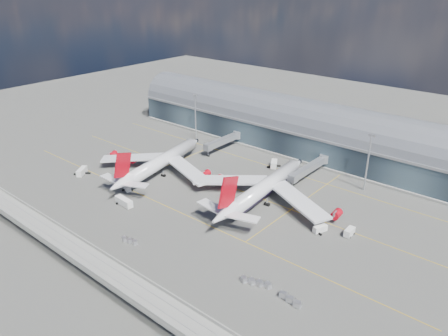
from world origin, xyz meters
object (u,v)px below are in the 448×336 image
Objects in this scene: airliner_right at (263,189)px; service_truck_0 at (82,172)px; floodlight_mast_right at (368,161)px; floodlight_mast_left at (195,116)px; service_truck_4 at (349,232)px; service_truck_2 at (124,202)px; cargo_train_0 at (129,241)px; service_truck_3 at (320,229)px; cargo_train_2 at (290,300)px; service_truck_5 at (274,164)px; airliner_left at (159,162)px; cargo_train_1 at (256,282)px; service_truck_1 at (127,188)px.

service_truck_0 is (-79.78, -33.05, -4.02)m from airliner_right.
service_truck_0 is at bearing -147.17° from floodlight_mast_right.
service_truck_4 is (111.05, -37.88, -12.17)m from floodlight_mast_left.
service_truck_2 is at bearing -67.48° from floodlight_mast_left.
service_truck_3 is at bearing -30.83° from cargo_train_0.
service_truck_3 is (1.86, -42.42, -12.31)m from floodlight_mast_right.
floodlight_mast_left reaches higher than service_truck_3.
service_truck_2 is 1.17× the size of cargo_train_2.
airliner_right is 30.59m from service_truck_3.
service_truck_5 is (-45.47, 37.56, 0.37)m from service_truck_3.
airliner_left is 89.26m from cargo_train_1.
service_truck_2 reaches higher than service_truck_3.
cargo_train_2 is (91.32, -14.59, -0.39)m from service_truck_1.
airliner_right is 39.12m from service_truck_4.
service_truck_4 reaches higher than cargo_train_1.
service_truck_5 reaches higher than service_truck_3.
cargo_train_0 is (61.69, -21.82, -0.84)m from service_truck_0.
cargo_train_2 is at bearing -66.73° from cargo_train_0.
service_truck_4 is (38.87, -1.51, -4.17)m from airliner_right.
cargo_train_2 is (93.69, -35.67, -4.92)m from airliner_left.
floodlight_mast_right is 103.23m from service_truck_1.
service_truck_1 is at bearing -141.64° from service_truck_3.
service_truck_2 reaches higher than cargo_train_2.
service_truck_2 is at bearing 77.27° from cargo_train_2.
service_truck_0 is (-27.25, -24.00, -4.20)m from airliner_left.
airliner_right is at bearing 176.32° from service_truck_4.
service_truck_1 is 92.48m from cargo_train_2.
service_truck_0 reaches higher than cargo_train_1.
cargo_train_0 is (-45.91, -91.25, -12.85)m from floodlight_mast_right.
service_truck_3 is (70.52, 33.15, -0.39)m from service_truck_2.
service_truck_1 is (22.02, -66.51, -12.35)m from floodlight_mast_left.
service_truck_0 is at bearing -150.28° from airliner_left.
floodlight_mast_right reaches higher than service_truck_3.
floodlight_mast_left is 3.77× the size of cargo_train_0.
floodlight_mast_left is at bearing 26.69° from service_truck_2.
floodlight_mast_left is 139.95m from cargo_train_2.
cargo_train_2 reaches higher than cargo_train_0.
service_truck_0 is 1.12× the size of cargo_train_0.
cargo_train_2 is (41.16, -44.72, -4.74)m from airliner_right.
floodlight_mast_left is at bearing 146.14° from service_truck_5.
cargo_train_0 is (34.44, -45.82, -5.04)m from airliner_left.
service_truck_1 is at bearing -153.86° from airliner_right.
service_truck_0 is at bearing -96.25° from floodlight_mast_left.
cargo_train_2 is at bearing -88.42° from service_truck_4.
service_truck_3 is 58.98m from service_truck_5.
airliner_right is 53.67m from cargo_train_1.
service_truck_4 is 0.65× the size of cargo_train_2.
service_truck_3 is at bearing -22.61° from floodlight_mast_left.
cargo_train_1 is (1.26, -81.24, -12.76)m from floodlight_mast_right.
floodlight_mast_right reaches higher than service_truck_2.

